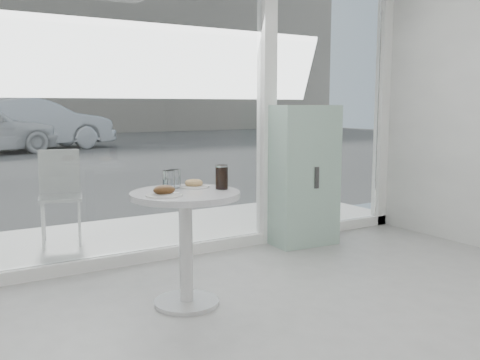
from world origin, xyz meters
TOP-DOWN VIEW (x-y plane):
  - storefront at (0.07, 3.00)m, footprint 5.00×0.14m
  - main_table at (-0.50, 1.90)m, footprint 0.72×0.72m
  - patio_deck at (0.00, 3.80)m, footprint 5.60×1.60m
  - mint_cabinet at (1.17, 2.78)m, footprint 0.64×0.45m
  - patio_chair at (-0.85, 3.87)m, footprint 0.45×0.45m
  - car_silver at (1.10, 15.57)m, footprint 4.91×2.54m
  - plate_fritter at (-0.68, 1.82)m, footprint 0.23×0.23m
  - plate_donut at (-0.37, 2.03)m, footprint 0.21×0.21m
  - water_tumbler_a at (-0.56, 2.02)m, footprint 0.08×0.08m
  - water_tumbler_b at (-0.49, 2.09)m, footprint 0.08×0.08m
  - cola_glass at (-0.24, 1.87)m, footprint 0.09×0.09m

SIDE VIEW (x-z plane):
  - patio_deck at x=0.00m, z-range 0.00..0.05m
  - patio_chair at x=-0.85m, z-range 0.11..0.98m
  - main_table at x=-0.50m, z-range 0.17..0.94m
  - mint_cabinet at x=1.17m, z-range 0.00..1.33m
  - car_silver at x=1.10m, z-range 0.00..1.54m
  - plate_donut at x=-0.37m, z-range 0.76..0.82m
  - plate_fritter at x=-0.68m, z-range 0.76..0.83m
  - water_tumbler_b at x=-0.49m, z-range 0.76..0.89m
  - water_tumbler_a at x=-0.56m, z-range 0.76..0.89m
  - cola_glass at x=-0.24m, z-range 0.77..0.93m
  - storefront at x=0.07m, z-range 0.21..3.21m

